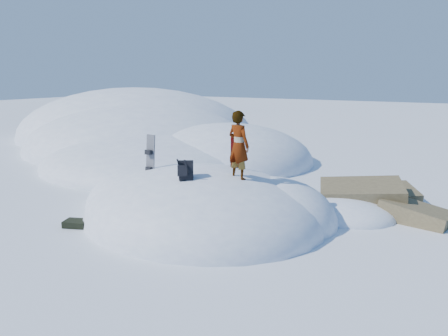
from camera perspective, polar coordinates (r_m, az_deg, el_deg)
The scene contains 9 objects.
ground at distance 12.39m, azimuth -2.89°, elevation -6.73°, with size 120.00×120.00×0.00m, color white.
snow_mound at distance 12.66m, azimuth -2.95°, elevation -6.30°, with size 8.00×6.00×3.00m.
snow_ridge at distance 26.20m, azimuth -10.29°, elevation 3.12°, with size 21.50×18.50×6.40m.
rock_outcrop at distance 13.69m, azimuth 17.55°, elevation -5.39°, with size 4.68×4.41×1.68m.
snowboard_red at distance 12.39m, azimuth 1.45°, elevation 0.86°, with size 0.34×0.31×1.47m.
snowboard_dark at distance 12.78m, azimuth -9.66°, elevation 0.71°, with size 0.32×0.23×1.65m.
backpack at distance 11.06m, azimuth -5.04°, elevation -0.31°, with size 0.50×0.55×0.60m.
gear_pile at distance 12.40m, azimuth -18.47°, elevation -6.81°, with size 0.85×0.66×0.22m.
person at distance 11.14m, azimuth 1.92°, elevation 2.93°, with size 0.65×0.43×1.79m, color slate.
Camera 1 is at (6.43, -9.80, 3.99)m, focal length 35.00 mm.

